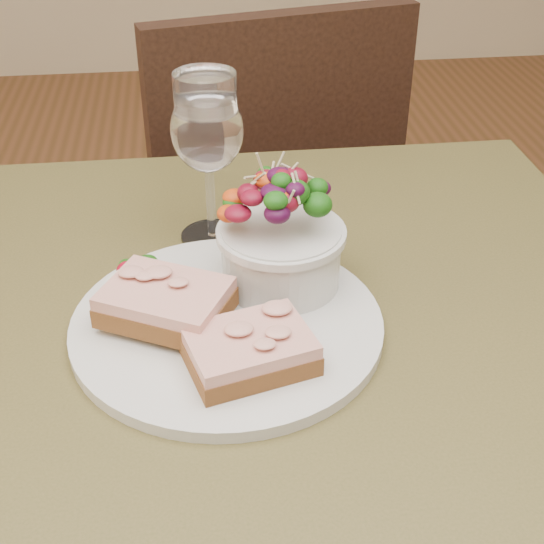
{
  "coord_description": "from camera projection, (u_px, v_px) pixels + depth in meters",
  "views": [
    {
      "loc": [
        -0.06,
        -0.55,
        1.19
      ],
      "look_at": [
        0.01,
        0.01,
        0.81
      ],
      "focal_mm": 50.0,
      "sensor_mm": 36.0,
      "label": 1
    }
  ],
  "objects": [
    {
      "name": "garnish",
      "position": [
        138.0,
        270.0,
        0.76
      ],
      "size": [
        0.05,
        0.04,
        0.02
      ],
      "color": "#13370A",
      "rests_on": "dinner_plate"
    },
    {
      "name": "cafe_table",
      "position": [
        261.0,
        413.0,
        0.76
      ],
      "size": [
        0.8,
        0.8,
        0.75
      ],
      "color": "#403D1B",
      "rests_on": "ground"
    },
    {
      "name": "dinner_plate",
      "position": [
        227.0,
        324.0,
        0.71
      ],
      "size": [
        0.29,
        0.29,
        0.01
      ],
      "primitive_type": "cylinder",
      "color": "silver",
      "rests_on": "cafe_table"
    },
    {
      "name": "salad_bowl",
      "position": [
        281.0,
        230.0,
        0.72
      ],
      "size": [
        0.12,
        0.12,
        0.13
      ],
      "color": "silver",
      "rests_on": "dinner_plate"
    },
    {
      "name": "wine_glass",
      "position": [
        207.0,
        135.0,
        0.78
      ],
      "size": [
        0.08,
        0.08,
        0.18
      ],
      "color": "white",
      "rests_on": "cafe_table"
    },
    {
      "name": "sandwich_front",
      "position": [
        249.0,
        350.0,
        0.64
      ],
      "size": [
        0.12,
        0.1,
        0.03
      ],
      "rotation": [
        0.0,
        0.0,
        0.26
      ],
      "color": "#513115",
      "rests_on": "dinner_plate"
    },
    {
      "name": "chair_far",
      "position": [
        251.0,
        295.0,
        1.55
      ],
      "size": [
        0.5,
        0.5,
        0.9
      ],
      "rotation": [
        0.0,
        0.0,
        3.37
      ],
      "color": "black",
      "rests_on": "ground"
    },
    {
      "name": "sandwich_back",
      "position": [
        166.0,
        302.0,
        0.69
      ],
      "size": [
        0.13,
        0.12,
        0.03
      ],
      "rotation": [
        0.0,
        0.0,
        -0.48
      ],
      "color": "#513115",
      "rests_on": "dinner_plate"
    },
    {
      "name": "ramekin",
      "position": [
        145.0,
        298.0,
        0.7
      ],
      "size": [
        0.07,
        0.07,
        0.04
      ],
      "color": "beige",
      "rests_on": "dinner_plate"
    }
  ]
}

